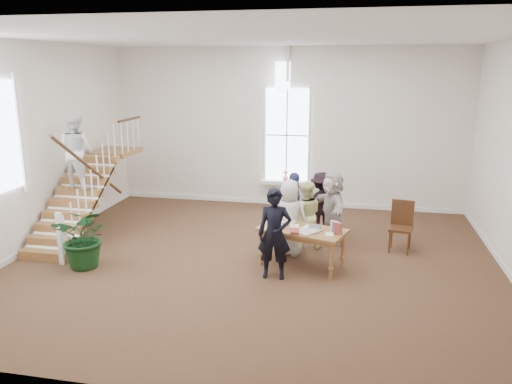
% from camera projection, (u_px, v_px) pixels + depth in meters
% --- Properties ---
extents(ground, '(10.00, 10.00, 0.00)m').
position_uv_depth(ground, '(255.00, 261.00, 10.44)').
color(ground, '#472B1C').
rests_on(ground, ground).
extents(room_shell, '(10.49, 10.00, 10.00)m').
position_uv_depth(room_shell, '(286.00, 192.00, 14.51)').
color(room_shell, silver).
rests_on(room_shell, ground).
extents(staircase, '(1.10, 4.10, 2.92)m').
position_uv_depth(staircase, '(79.00, 170.00, 11.59)').
color(staircase, brown).
rests_on(staircase, ground).
extents(library_table, '(1.89, 1.33, 0.86)m').
position_uv_depth(library_table, '(302.00, 233.00, 9.99)').
color(library_table, brown).
rests_on(library_table, ground).
extents(police_officer, '(0.66, 0.45, 1.76)m').
position_uv_depth(police_officer, '(275.00, 234.00, 9.43)').
color(police_officer, black).
rests_on(police_officer, ground).
extents(elderly_woman, '(0.84, 0.58, 1.65)m').
position_uv_depth(elderly_woman, '(289.00, 218.00, 10.61)').
color(elderly_woman, beige).
rests_on(elderly_woman, ground).
extents(person_yellow, '(0.84, 0.72, 1.52)m').
position_uv_depth(person_yellow, '(305.00, 215.00, 11.04)').
color(person_yellow, '#E8E391').
rests_on(person_yellow, ground).
extents(woman_cluster_a, '(0.73, 1.00, 1.58)m').
position_uv_depth(woman_cluster_a, '(294.00, 205.00, 11.68)').
color(woman_cluster_a, '#383E86').
rests_on(woman_cluster_a, ground).
extents(woman_cluster_b, '(1.13, 0.95, 1.51)m').
position_uv_depth(woman_cluster_b, '(321.00, 203.00, 12.00)').
color(woman_cluster_b, black).
rests_on(woman_cluster_b, ground).
extents(woman_cluster_c, '(1.09, 1.63, 1.68)m').
position_uv_depth(woman_cluster_c, '(332.00, 208.00, 11.30)').
color(woman_cluster_c, beige).
rests_on(woman_cluster_c, ground).
extents(floor_plant, '(1.27, 1.14, 1.27)m').
position_uv_depth(floor_plant, '(85.00, 237.00, 9.98)').
color(floor_plant, '#103313').
rests_on(floor_plant, ground).
extents(side_chair, '(0.56, 0.56, 1.12)m').
position_uv_depth(side_chair, '(401.00, 223.00, 10.92)').
color(side_chair, '#39200F').
rests_on(side_chair, ground).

